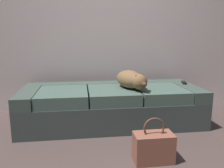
% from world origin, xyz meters
% --- Properties ---
extents(back_wall, '(6.40, 0.10, 2.80)m').
position_xyz_m(back_wall, '(0.00, 1.76, 1.40)').
color(back_wall, silver).
rests_on(back_wall, ground).
extents(couch, '(2.06, 0.84, 0.43)m').
position_xyz_m(couch, '(0.00, 1.10, 0.21)').
color(couch, '#3A4543').
rests_on(couch, ground).
extents(dog_tan, '(0.37, 0.58, 0.20)m').
position_xyz_m(dog_tan, '(0.22, 1.02, 0.53)').
color(dog_tan, brown).
rests_on(dog_tan, couch).
extents(tv_remote, '(0.08, 0.16, 0.02)m').
position_xyz_m(tv_remote, '(0.94, 1.21, 0.44)').
color(tv_remote, black).
rests_on(tv_remote, couch).
extents(handbag, '(0.32, 0.18, 0.38)m').
position_xyz_m(handbag, '(0.22, 0.17, 0.13)').
color(handbag, '#8F5340').
rests_on(handbag, ground).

